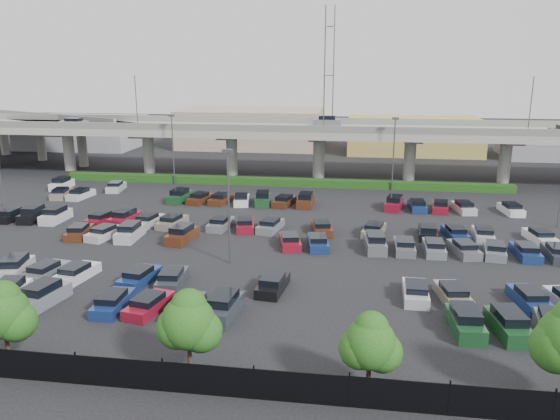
{
  "coord_description": "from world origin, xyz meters",
  "views": [
    {
      "loc": [
        10.98,
        -53.04,
        17.21
      ],
      "look_at": [
        2.89,
        3.59,
        2.0
      ],
      "focal_mm": 35.0,
      "sensor_mm": 36.0,
      "label": 1
    }
  ],
  "objects": [
    {
      "name": "comm_tower",
      "position": [
        4.0,
        74.0,
        15.61
      ],
      "size": [
        2.4,
        2.4,
        30.0
      ],
      "color": "#49494E",
      "rests_on": "ground"
    },
    {
      "name": "on_ramp",
      "position": [
        -52.1,
        43.05,
        6.86
      ],
      "size": [
        50.93,
        30.13,
        8.8
      ],
      "color": "gray",
      "rests_on": "ground"
    },
    {
      "name": "fence",
      "position": [
        -0.05,
        -28.0,
        0.9
      ],
      "size": [
        70.0,
        0.1,
        2.0
      ],
      "color": "black",
      "rests_on": "ground"
    },
    {
      "name": "hedge",
      "position": [
        0.0,
        25.0,
        0.55
      ],
      "size": [
        66.0,
        1.6,
        1.1
      ],
      "primitive_type": "cube",
      "color": "#163D11",
      "rests_on": "ground"
    },
    {
      "name": "ground",
      "position": [
        0.0,
        0.0,
        0.0
      ],
      "size": [
        280.0,
        280.0,
        0.0
      ],
      "primitive_type": "plane",
      "color": "black"
    },
    {
      "name": "parked_cars",
      "position": [
        -0.95,
        -3.3,
        0.62
      ],
      "size": [
        62.98,
        41.65,
        1.67
      ],
      "color": "slate",
      "rests_on": "ground"
    },
    {
      "name": "distant_buildings",
      "position": [
        12.38,
        61.81,
        3.74
      ],
      "size": [
        138.0,
        24.0,
        9.0
      ],
      "color": "gray",
      "rests_on": "ground"
    },
    {
      "name": "tree_row",
      "position": [
        0.7,
        -26.53,
        3.52
      ],
      "size": [
        65.07,
        3.66,
        5.94
      ],
      "color": "#332316",
      "rests_on": "ground"
    },
    {
      "name": "overpass",
      "position": [
        -0.21,
        31.99,
        6.97
      ],
      "size": [
        150.0,
        13.0,
        15.8
      ],
      "color": "gray",
      "rests_on": "ground"
    },
    {
      "name": "light_poles",
      "position": [
        -4.13,
        2.0,
        6.24
      ],
      "size": [
        66.9,
        48.38,
        10.3
      ],
      "color": "#49494E",
      "rests_on": "ground"
    }
  ]
}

